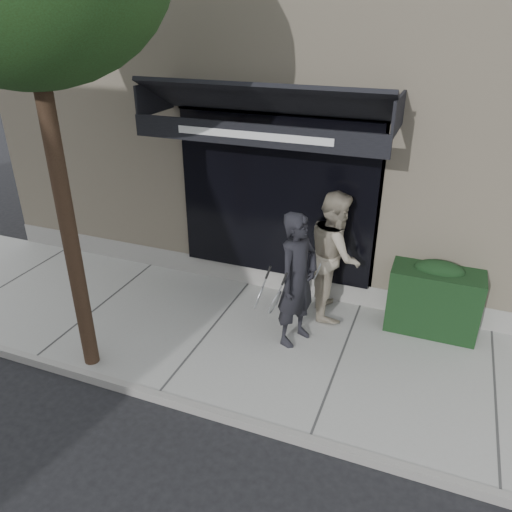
% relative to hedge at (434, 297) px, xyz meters
% --- Properties ---
extents(ground, '(80.00, 80.00, 0.00)m').
position_rel_hedge_xyz_m(ground, '(-1.10, -1.25, -0.66)').
color(ground, black).
rests_on(ground, ground).
extents(sidewalk, '(20.00, 3.00, 0.12)m').
position_rel_hedge_xyz_m(sidewalk, '(-1.10, -1.25, -0.60)').
color(sidewalk, '#969791').
rests_on(sidewalk, ground).
extents(curb, '(20.00, 0.10, 0.14)m').
position_rel_hedge_xyz_m(curb, '(-1.10, -2.80, -0.59)').
color(curb, gray).
rests_on(curb, ground).
extents(building_facade, '(14.30, 8.04, 5.64)m').
position_rel_hedge_xyz_m(building_facade, '(-1.11, 3.71, 2.08)').
color(building_facade, beige).
rests_on(building_facade, ground).
extents(hedge, '(1.30, 0.70, 1.14)m').
position_rel_hedge_xyz_m(hedge, '(0.00, 0.00, 0.00)').
color(hedge, black).
rests_on(hedge, sidewalk).
extents(pedestrian_front, '(0.90, 0.95, 1.99)m').
position_rel_hedge_xyz_m(pedestrian_front, '(-1.83, -1.03, 0.46)').
color(pedestrian_front, black).
rests_on(pedestrian_front, sidewalk).
extents(pedestrian_back, '(1.03, 1.17, 2.02)m').
position_rel_hedge_xyz_m(pedestrian_back, '(-1.53, -0.07, 0.47)').
color(pedestrian_back, '#AFA28C').
rests_on(pedestrian_back, sidewalk).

